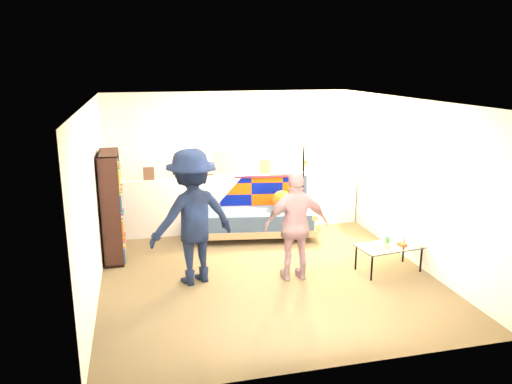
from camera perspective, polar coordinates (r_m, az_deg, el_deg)
ground at (r=7.30m, az=0.75°, el=-8.78°), size 5.00×5.00×0.00m
room_shell at (r=7.26m, az=-0.13°, el=4.89°), size 4.60×5.05×2.45m
half_wall_ledge at (r=8.79m, az=-2.15°, el=-1.25°), size 4.45×0.15×1.00m
ledge_decor at (r=8.57m, az=-3.65°, el=2.98°), size 2.97×0.02×0.45m
futon_sofa at (r=8.55m, az=-0.28°, el=-2.28°), size 2.19×1.27×0.89m
bookshelf at (r=7.75m, az=-16.13°, el=-1.97°), size 0.27×0.82×1.64m
coffee_table at (r=7.36m, az=15.00°, el=-6.10°), size 0.97×0.61×0.47m
floor_lamp at (r=8.69m, az=5.42°, el=2.83°), size 0.36×0.29×1.60m
person_left at (r=6.66m, az=-7.29°, el=-2.85°), size 1.33×1.02×1.82m
person_right at (r=6.76m, az=4.61°, el=-3.85°), size 0.90×0.39×1.53m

